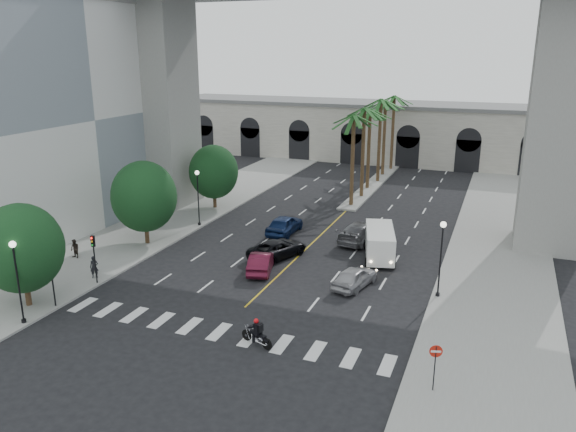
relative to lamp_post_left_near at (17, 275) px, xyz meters
The scene contains 31 objects.
ground 12.86m from the lamp_post_left_near, 23.68° to the left, with size 140.00×140.00×0.00m, color black.
sidewalk_left 20.56m from the lamp_post_left_near, 100.20° to the left, with size 8.00×100.00×0.15m, color gray.
sidewalk_right 33.27m from the lamp_post_left_near, 37.15° to the left, with size 8.00×100.00×0.15m, color gray.
median 44.59m from the lamp_post_left_near, 75.15° to the left, with size 2.00×24.00×0.20m, color gray.
building_left 24.14m from the lamp_post_left_near, 132.54° to the left, with size 16.50×32.50×20.60m.
pier_building 61.08m from the lamp_post_left_near, 79.24° to the left, with size 71.00×10.50×8.50m.
bridge 34.39m from the lamp_post_left_near, 61.23° to the left, with size 75.00×13.00×26.00m.
palm_a 35.40m from the lamp_post_left_near, 70.94° to the left, with size 3.20×3.20×10.30m.
palm_b 39.23m from the lamp_post_left_near, 72.73° to the left, with size 3.20×3.20×10.60m.
palm_c 42.88m from the lamp_post_left_near, 74.72° to the left, with size 3.20×3.20×10.10m.
palm_d 46.90m from the lamp_post_left_near, 75.60° to the left, with size 3.20×3.20×10.90m.
palm_e 50.64m from the lamp_post_left_near, 77.01° to the left, with size 3.20×3.20×10.40m.
palm_f 54.61m from the lamp_post_left_near, 77.65° to the left, with size 3.20×3.20×10.70m.
street_tree_near 2.68m from the lamp_post_left_near, 128.66° to the left, with size 5.20×5.20×6.89m.
street_tree_mid 15.12m from the lamp_post_left_near, 96.09° to the left, with size 5.44×5.44×7.21m.
street_tree_far 27.06m from the lamp_post_left_near, 93.39° to the left, with size 5.04×5.04×6.68m.
lamp_post_left_near is the anchor object (origin of this frame).
lamp_post_left_far 21.00m from the lamp_post_left_near, 90.00° to the left, with size 0.40×0.40×5.35m.
lamp_post_right 26.25m from the lamp_post_left_near, 29.69° to the left, with size 0.40×0.40×5.35m.
traffic_signal_near 2.60m from the lamp_post_left_near, 87.71° to the left, with size 0.25×0.18×3.65m.
traffic_signal_far 6.54m from the lamp_post_left_near, 89.12° to the left, with size 0.25×0.18×3.65m.
motorcycle_rider 14.67m from the lamp_post_left_near, 11.59° to the left, with size 2.15×0.91×1.62m.
car_a 21.51m from the lamp_post_left_near, 36.65° to the left, with size 1.73×4.30×1.46m, color #9E9DA1.
car_b 16.55m from the lamp_post_left_near, 52.78° to the left, with size 1.57×4.51×1.49m, color #4F0F22.
car_c 19.16m from the lamp_post_left_near, 58.59° to the left, with size 2.41×5.23×1.45m, color black.
car_d 27.18m from the lamp_post_left_near, 55.74° to the left, with size 2.41×5.94×1.72m, color slate.
car_e 23.54m from the lamp_post_left_near, 69.47° to the left, with size 2.01×5.00×1.70m, color #10204A.
cargo_van 25.81m from the lamp_post_left_near, 47.06° to the left, with size 3.49×6.03×2.42m.
pedestrian_a 7.57m from the lamp_post_left_near, 95.11° to the left, with size 0.59×0.39×1.62m, color black.
pedestrian_b 11.18m from the lamp_post_left_near, 115.67° to the left, with size 0.74×0.58×1.52m, color black.
do_not_enter_sign 24.05m from the lamp_post_left_near, ahead, with size 0.61×0.21×2.58m.
Camera 1 is at (14.60, -27.69, 16.00)m, focal length 35.00 mm.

